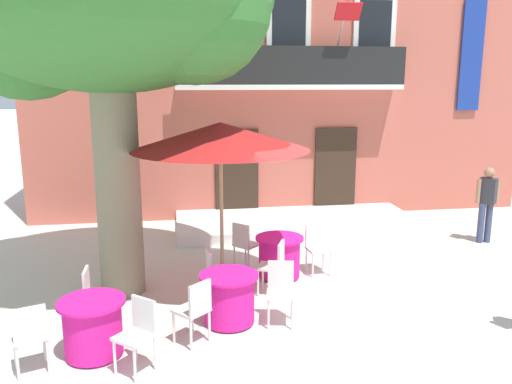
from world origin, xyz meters
name	(u,v)px	position (x,y,z in m)	size (l,w,h in m)	color
ground_plane	(321,291)	(0.00, 0.00, 0.00)	(120.00, 120.00, 0.00)	beige
building_facade	(273,71)	(0.45, 6.99, 3.75)	(13.00, 5.09, 7.50)	#BC5B4C
entrance_step_platform	(296,223)	(0.45, 3.84, 0.12)	(5.72, 2.32, 0.25)	silver
plane_tree	(103,1)	(-3.39, 0.54, 4.68)	(5.23, 4.59, 6.36)	#7F755B
cafe_table_near_tree	(279,257)	(-0.58, 0.73, 0.39)	(0.86, 0.86, 0.76)	#DB1984
cafe_chair_near_tree_0	(275,264)	(-0.80, 0.01, 0.53)	(0.52, 0.52, 0.91)	silver
cafe_chair_near_tree_1	(317,245)	(0.16, 0.87, 0.53)	(0.44, 0.44, 0.91)	silver
cafe_chair_near_tree_2	(244,243)	(-1.15, 1.22, 0.53)	(0.57, 0.57, 0.91)	silver
cafe_table_middle	(229,298)	(-1.66, -0.95, 0.39)	(0.86, 0.86, 0.76)	#DB1984
cafe_chair_middle_0	(195,308)	(-2.17, -1.50, 0.53)	(0.56, 0.56, 0.91)	silver
cafe_chair_middle_1	(281,288)	(-0.91, -1.02, 0.53)	(0.47, 0.47, 0.91)	silver
cafe_chair_middle_2	(216,272)	(-1.80, -0.21, 0.53)	(0.43, 0.43, 0.91)	silver
cafe_table_front	(93,327)	(-3.49, -1.59, 0.39)	(0.86, 0.86, 0.76)	#DB1984
cafe_chair_front_0	(95,294)	(-3.57, -0.84, 0.53)	(0.40, 0.40, 0.91)	silver
cafe_chair_front_1	(30,333)	(-4.16, -1.93, 0.53)	(0.51, 0.51, 0.91)	silver
cafe_chair_front_2	(138,330)	(-2.88, -2.04, 0.53)	(0.56, 0.56, 0.91)	silver
cafe_umbrella	(220,137)	(-1.65, 0.33, 2.61)	(2.90, 2.90, 2.85)	#997A56
pedestrian_near_entrance	(487,200)	(4.28, 2.08, 0.95)	(0.53, 0.40, 1.67)	#384260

